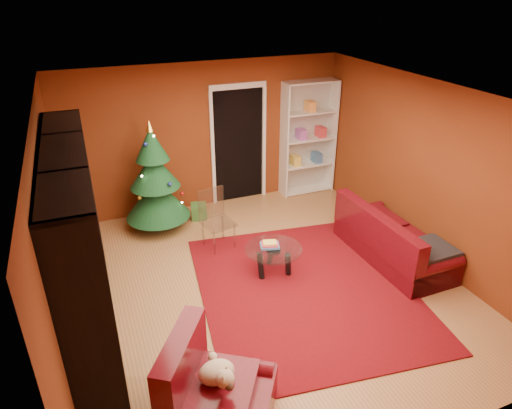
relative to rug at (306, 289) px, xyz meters
name	(u,v)px	position (x,y,z in m)	size (l,w,h in m)	color
floor	(267,285)	(-0.44, 0.32, -0.03)	(5.00, 5.50, 0.05)	#96653A
ceiling	(269,95)	(-0.44, 0.32, 2.62)	(5.00, 5.50, 0.05)	silver
wall_back	(206,137)	(-0.44, 3.10, 1.29)	(5.00, 0.05, 2.60)	maroon
wall_left	(53,238)	(-2.97, 0.32, 1.29)	(0.05, 5.50, 2.60)	maroon
wall_right	(427,171)	(2.08, 0.32, 1.29)	(0.05, 5.50, 2.60)	maroon
doorway	(239,146)	(0.16, 3.05, 1.04)	(1.06, 0.60, 2.16)	black
rug	(306,289)	(0.00, 0.00, 0.00)	(2.81, 3.27, 0.02)	#660910
media_unit	(81,253)	(-2.72, 0.12, 1.16)	(0.47, 3.06, 2.34)	black
christmas_tree	(155,178)	(-1.50, 2.47, 0.90)	(1.06, 1.06, 1.89)	#11411F
gift_box_green	(199,211)	(-0.79, 2.55, 0.12)	(0.27, 0.27, 0.27)	#2C6428
gift_box_red	(150,212)	(-1.58, 2.91, 0.09)	(0.20, 0.20, 0.20)	maroon
white_bookshelf	(308,139)	(1.51, 2.89, 1.07)	(1.03, 0.37, 2.22)	white
armchair	(221,392)	(-1.70, -1.55, 0.38)	(1.01, 1.01, 0.79)	#46070F
dog	(217,372)	(-1.72, -1.48, 0.58)	(0.40, 0.30, 0.26)	beige
sofa	(395,234)	(1.58, 0.22, 0.40)	(1.92, 0.87, 0.83)	#46070F
coffee_table	(273,260)	(-0.25, 0.53, 0.20)	(0.81, 0.81, 0.51)	gray
acrylic_chair	(218,223)	(-0.76, 1.49, 0.42)	(0.44, 0.48, 0.86)	#66605B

